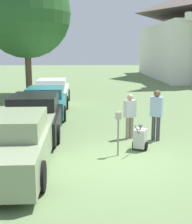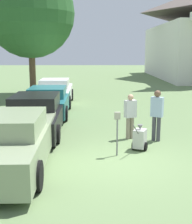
% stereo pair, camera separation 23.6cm
% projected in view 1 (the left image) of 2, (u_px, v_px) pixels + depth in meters
% --- Properties ---
extents(ground_plane, '(120.00, 120.00, 0.00)m').
position_uv_depth(ground_plane, '(122.00, 162.00, 9.05)').
color(ground_plane, '#607A4C').
extents(parked_car_sage, '(2.07, 5.30, 1.52)m').
position_uv_depth(parked_car_sage, '(14.00, 142.00, 8.57)').
color(parked_car_sage, gray).
rests_on(parked_car_sage, ground_plane).
extents(parked_car_black, '(2.14, 5.32, 1.51)m').
position_uv_depth(parked_car_black, '(35.00, 115.00, 12.23)').
color(parked_car_black, black).
rests_on(parked_car_black, ground_plane).
extents(parked_car_teal, '(2.15, 4.88, 1.41)m').
position_uv_depth(parked_car_teal, '(46.00, 102.00, 15.52)').
color(parked_car_teal, '#23666B').
rests_on(parked_car_teal, ground_plane).
extents(parked_car_white, '(2.04, 4.94, 1.53)m').
position_uv_depth(parked_car_white, '(52.00, 93.00, 18.46)').
color(parked_car_white, silver).
rests_on(parked_car_white, ground_plane).
extents(parking_meter, '(0.18, 0.09, 1.37)m').
position_uv_depth(parking_meter, '(118.00, 125.00, 9.44)').
color(parking_meter, slate).
rests_on(parking_meter, ground_plane).
extents(person_worker, '(0.47, 0.38, 1.64)m').
position_uv_depth(person_worker, '(130.00, 114.00, 11.31)').
color(person_worker, gray).
rests_on(person_worker, ground_plane).
extents(person_supervisor, '(0.47, 0.40, 1.82)m').
position_uv_depth(person_supervisor, '(156.00, 112.00, 11.03)').
color(person_supervisor, '#3F3F47').
rests_on(person_supervisor, ground_plane).
extents(equipment_cart, '(0.60, 0.98, 1.00)m').
position_uv_depth(equipment_cart, '(140.00, 138.00, 10.11)').
color(equipment_cart, '#B2B2AD').
rests_on(equipment_cart, ground_plane).
extents(shade_tree, '(6.01, 6.01, 8.65)m').
position_uv_depth(shade_tree, '(26.00, 13.00, 20.94)').
color(shade_tree, brown).
rests_on(shade_tree, ground_plane).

